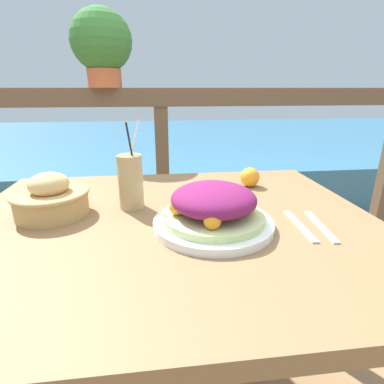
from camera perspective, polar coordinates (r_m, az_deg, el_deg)
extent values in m
cube|color=olive|center=(0.81, -3.97, -6.50)|extent=(1.10, 0.90, 0.04)
cube|color=olive|center=(1.40, -25.75, -13.17)|extent=(0.06, 0.06, 0.66)
cube|color=olive|center=(1.42, 16.06, -11.33)|extent=(0.06, 0.06, 0.66)
cube|color=brown|center=(1.61, -6.08, 17.53)|extent=(2.80, 0.08, 0.09)
cube|color=brown|center=(1.70, -5.47, -0.17)|extent=(0.07, 0.07, 0.95)
cube|color=brown|center=(2.20, 32.76, 1.28)|extent=(0.07, 0.07, 0.95)
cube|color=teal|center=(4.19, -6.45, 7.72)|extent=(12.00, 4.00, 0.43)
cylinder|color=white|center=(0.75, 4.02, -5.95)|extent=(0.30, 0.30, 0.02)
cylinder|color=#C6DB8E|center=(0.75, 4.05, -4.63)|extent=(0.25, 0.25, 0.02)
ellipsoid|color=#72194C|center=(0.73, 4.14, -1.33)|extent=(0.21, 0.21, 0.07)
sphere|color=orange|center=(0.75, 10.80, -2.30)|extent=(0.04, 0.04, 0.04)
sphere|color=orange|center=(0.81, 2.21, -0.32)|extent=(0.04, 0.04, 0.04)
sphere|color=orange|center=(0.72, -2.82, -2.87)|extent=(0.04, 0.04, 0.04)
sphere|color=orange|center=(0.65, 3.91, -5.42)|extent=(0.04, 0.04, 0.04)
cylinder|color=tan|center=(0.87, -11.61, 1.90)|extent=(0.07, 0.07, 0.15)
cylinder|color=white|center=(0.86, -11.80, 6.32)|extent=(0.07, 0.01, 0.21)
cylinder|color=black|center=(0.85, -11.22, 6.13)|extent=(0.02, 0.07, 0.21)
cylinder|color=tan|center=(0.90, -25.14, -1.95)|extent=(0.19, 0.19, 0.07)
torus|color=tan|center=(0.89, -25.41, -0.18)|extent=(0.20, 0.20, 0.01)
ellipsoid|color=tan|center=(0.88, -25.63, 1.34)|extent=(0.10, 0.10, 0.06)
cylinder|color=#B75B38|center=(1.63, -16.30, 20.08)|extent=(0.16, 0.16, 0.09)
sphere|color=#336B2D|center=(1.64, -16.90, 25.89)|extent=(0.29, 0.29, 0.29)
cube|color=silver|center=(0.80, 19.82, -6.01)|extent=(0.03, 0.18, 0.00)
cube|color=silver|center=(0.82, 23.29, -5.94)|extent=(0.04, 0.18, 0.00)
sphere|color=orange|center=(1.07, 10.97, 2.80)|extent=(0.07, 0.07, 0.07)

